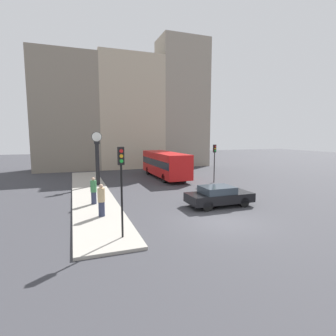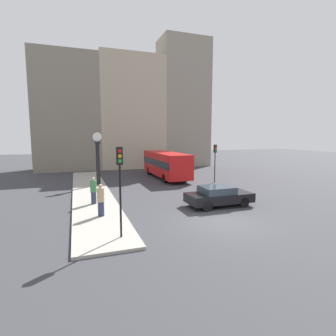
{
  "view_description": "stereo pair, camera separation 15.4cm",
  "coord_description": "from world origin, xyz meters",
  "px_view_note": "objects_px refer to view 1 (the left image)",
  "views": [
    {
      "loc": [
        -7.31,
        -11.66,
        4.56
      ],
      "look_at": [
        -0.77,
        6.24,
        2.18
      ],
      "focal_mm": 28.0,
      "sensor_mm": 36.0,
      "label": 1
    },
    {
      "loc": [
        -7.17,
        -11.71,
        4.56
      ],
      "look_at": [
        -0.77,
        6.24,
        2.18
      ],
      "focal_mm": 28.0,
      "sensor_mm": 36.0,
      "label": 2
    }
  ],
  "objects_px": {
    "sedan_car": "(219,196)",
    "pedestrian_green_hoodie": "(94,191)",
    "street_clock": "(97,160)",
    "traffic_light_near": "(121,173)",
    "pedestrian_tan_coat": "(101,200)",
    "bus_distant": "(165,163)",
    "traffic_light_far": "(215,155)"
  },
  "relations": [
    {
      "from": "street_clock",
      "to": "pedestrian_tan_coat",
      "type": "height_order",
      "value": "street_clock"
    },
    {
      "from": "traffic_light_far",
      "to": "pedestrian_tan_coat",
      "type": "bearing_deg",
      "value": -146.16
    },
    {
      "from": "street_clock",
      "to": "pedestrian_green_hoodie",
      "type": "height_order",
      "value": "street_clock"
    },
    {
      "from": "traffic_light_near",
      "to": "pedestrian_tan_coat",
      "type": "xyz_separation_m",
      "value": [
        -0.53,
        3.39,
        -1.93
      ]
    },
    {
      "from": "traffic_light_near",
      "to": "pedestrian_tan_coat",
      "type": "bearing_deg",
      "value": 98.93
    },
    {
      "from": "traffic_light_near",
      "to": "traffic_light_far",
      "type": "height_order",
      "value": "traffic_light_near"
    },
    {
      "from": "pedestrian_tan_coat",
      "to": "traffic_light_far",
      "type": "bearing_deg",
      "value": 33.84
    },
    {
      "from": "traffic_light_near",
      "to": "traffic_light_far",
      "type": "xyz_separation_m",
      "value": [
        10.95,
        11.09,
        -0.31
      ]
    },
    {
      "from": "sedan_car",
      "to": "traffic_light_near",
      "type": "height_order",
      "value": "traffic_light_near"
    },
    {
      "from": "traffic_light_near",
      "to": "traffic_light_far",
      "type": "bearing_deg",
      "value": 45.37
    },
    {
      "from": "traffic_light_near",
      "to": "sedan_car",
      "type": "bearing_deg",
      "value": 26.65
    },
    {
      "from": "pedestrian_green_hoodie",
      "to": "pedestrian_tan_coat",
      "type": "xyz_separation_m",
      "value": [
        0.2,
        -2.86,
        0.02
      ]
    },
    {
      "from": "street_clock",
      "to": "pedestrian_green_hoodie",
      "type": "relative_size",
      "value": 2.71
    },
    {
      "from": "sedan_car",
      "to": "pedestrian_green_hoodie",
      "type": "distance_m",
      "value": 8.12
    },
    {
      "from": "bus_distant",
      "to": "traffic_light_near",
      "type": "distance_m",
      "value": 17.16
    },
    {
      "from": "sedan_car",
      "to": "traffic_light_far",
      "type": "xyz_separation_m",
      "value": [
        4.07,
        7.64,
        1.97
      ]
    },
    {
      "from": "sedan_car",
      "to": "pedestrian_green_hoodie",
      "type": "relative_size",
      "value": 2.43
    },
    {
      "from": "pedestrian_green_hoodie",
      "to": "traffic_light_far",
      "type": "bearing_deg",
      "value": 22.52
    },
    {
      "from": "bus_distant",
      "to": "pedestrian_green_hoodie",
      "type": "relative_size",
      "value": 5.31
    },
    {
      "from": "sedan_car",
      "to": "street_clock",
      "type": "distance_m",
      "value": 11.75
    },
    {
      "from": "pedestrian_green_hoodie",
      "to": "pedestrian_tan_coat",
      "type": "relative_size",
      "value": 0.97
    },
    {
      "from": "pedestrian_tan_coat",
      "to": "pedestrian_green_hoodie",
      "type": "bearing_deg",
      "value": 93.98
    },
    {
      "from": "sedan_car",
      "to": "pedestrian_tan_coat",
      "type": "bearing_deg",
      "value": -179.52
    },
    {
      "from": "traffic_light_far",
      "to": "pedestrian_tan_coat",
      "type": "relative_size",
      "value": 2.06
    },
    {
      "from": "bus_distant",
      "to": "street_clock",
      "type": "distance_m",
      "value": 7.72
    },
    {
      "from": "street_clock",
      "to": "pedestrian_green_hoodie",
      "type": "distance_m",
      "value": 6.88
    },
    {
      "from": "sedan_car",
      "to": "pedestrian_green_hoodie",
      "type": "xyz_separation_m",
      "value": [
        -7.62,
        2.79,
        0.33
      ]
    },
    {
      "from": "sedan_car",
      "to": "pedestrian_tan_coat",
      "type": "xyz_separation_m",
      "value": [
        -7.42,
        -0.06,
        0.35
      ]
    },
    {
      "from": "pedestrian_tan_coat",
      "to": "street_clock",
      "type": "bearing_deg",
      "value": 85.94
    },
    {
      "from": "sedan_car",
      "to": "pedestrian_tan_coat",
      "type": "relative_size",
      "value": 2.37
    },
    {
      "from": "bus_distant",
      "to": "pedestrian_tan_coat",
      "type": "relative_size",
      "value": 5.17
    },
    {
      "from": "bus_distant",
      "to": "street_clock",
      "type": "xyz_separation_m",
      "value": [
        -7.25,
        -2.5,
        0.86
      ]
    }
  ]
}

